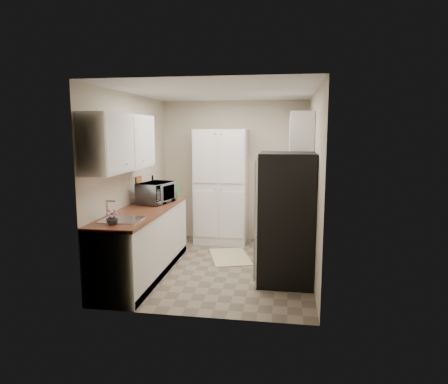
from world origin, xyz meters
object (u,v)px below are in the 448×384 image
Objects in this scene: microwave at (156,193)px; wine_bottle at (153,188)px; electric_range at (288,231)px; refrigerator at (286,218)px; toaster_oven at (288,186)px; pantry_cabinet at (221,187)px.

wine_bottle reaches higher than microwave.
refrigerator is (-0.03, -0.80, 0.37)m from electric_range.
microwave is 2.26m from toaster_oven.
toaster_oven is at bearing -44.61° from microwave.
pantry_cabinet is 5.93× the size of wine_bottle.
electric_range is at bearing -68.25° from toaster_oven.
toaster_oven is at bearing 90.65° from electric_range.
pantry_cabinet is at bearing 45.36° from wine_bottle.
pantry_cabinet is 1.32m from wine_bottle.
refrigerator is 1.96m from microwave.
microwave is at bearing 166.90° from refrigerator.
electric_range is 0.66× the size of refrigerator.
microwave is (-1.89, 0.44, 0.22)m from refrigerator.
toaster_oven is (2.09, 0.85, -0.05)m from wine_bottle.
microwave is at bearing -169.44° from electric_range.
wine_bottle is at bearing 159.12° from refrigerator.
electric_range is 1.01m from toaster_oven.
pantry_cabinet is 4.77× the size of toaster_oven.
refrigerator is (1.14, -1.73, -0.15)m from pantry_cabinet.
pantry_cabinet reaches higher than refrigerator.
microwave reaches higher than toaster_oven.
microwave is at bearing -126.86° from toaster_oven.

